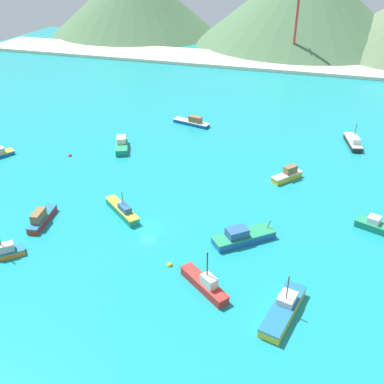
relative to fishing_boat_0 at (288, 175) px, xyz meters
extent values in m
cube|color=teal|center=(-20.87, 4.97, -1.29)|extent=(260.00, 280.00, 0.50)
cube|color=gold|center=(-0.14, -0.18, -0.47)|extent=(5.89, 6.84, 1.15)
cube|color=white|center=(-0.14, -0.18, 0.21)|extent=(6.01, 6.97, 0.20)
cube|color=brown|center=(0.41, 0.53, 1.07)|extent=(2.90, 3.16, 1.52)
cube|color=#1E5BA8|center=(-4.34, -23.88, -0.47)|extent=(9.97, 9.16, 1.14)
cube|color=#238C5B|center=(-4.34, -23.88, 0.20)|extent=(10.17, 9.34, 0.20)
cube|color=#28568C|center=(-5.34, -24.73, 0.99)|extent=(4.12, 4.00, 1.37)
cylinder|color=#4C3823|center=(-0.76, -20.81, 0.90)|extent=(0.58, 0.52, 1.55)
cube|color=#198466|center=(-27.10, -22.44, -0.43)|extent=(8.91, 7.55, 1.23)
cube|color=gold|center=(-27.10, -22.44, 0.29)|extent=(9.09, 7.70, 0.20)
cube|color=#28568C|center=(-26.14, -23.20, 0.90)|extent=(3.23, 2.96, 1.03)
cylinder|color=#4C3823|center=(-26.61, -22.83, 2.67)|extent=(0.12, 0.12, 2.52)
cube|color=orange|center=(-39.88, -39.66, -0.64)|extent=(6.57, 6.19, 0.81)
cube|color=#1E669E|center=(-39.88, -39.66, -0.14)|extent=(6.70, 6.32, 0.20)
cube|color=#B2ADA3|center=(-39.23, -39.07, 0.61)|extent=(2.90, 2.82, 1.29)
cube|color=#14478C|center=(-28.48, 23.79, -0.65)|extent=(10.44, 4.66, 0.79)
cube|color=white|center=(-28.48, 23.79, -0.16)|extent=(10.65, 4.76, 0.20)
cube|color=brown|center=(-27.24, 23.47, 0.72)|extent=(3.79, 2.47, 1.54)
cube|color=#198466|center=(-39.41, 3.48, -0.41)|extent=(5.93, 8.61, 1.27)
cube|color=#238C5B|center=(-39.41, 3.48, 0.33)|extent=(6.05, 8.78, 0.20)
cube|color=silver|center=(-39.85, 4.41, 1.08)|extent=(3.18, 3.72, 1.31)
cube|color=#198466|center=(17.10, -14.07, -0.49)|extent=(7.86, 4.90, 1.11)
cube|color=#238C5B|center=(17.10, -14.07, 0.16)|extent=(8.01, 5.00, 0.20)
cube|color=silver|center=(16.23, -13.76, 0.83)|extent=(2.43, 2.43, 1.13)
cube|color=red|center=(-39.47, -28.99, -0.54)|extent=(3.22, 8.47, 1.01)
cube|color=#1E669E|center=(-39.47, -28.99, 0.07)|extent=(3.29, 8.64, 0.20)
cube|color=brown|center=(-39.31, -30.01, 0.95)|extent=(1.99, 3.71, 1.56)
cube|color=gold|center=(4.00, -38.73, -0.41)|extent=(5.12, 10.87, 1.26)
cube|color=#1E669E|center=(4.00, -38.73, 0.32)|extent=(5.22, 11.08, 0.20)
cube|color=beige|center=(4.29, -37.45, 0.88)|extent=(2.70, 3.21, 0.92)
cylinder|color=#4C3823|center=(4.17, -38.00, 3.20)|extent=(0.16, 0.16, 3.72)
cube|color=#232328|center=(13.03, 22.50, -0.46)|extent=(4.44, 9.74, 1.16)
cube|color=white|center=(13.03, 22.50, 0.22)|extent=(4.52, 9.93, 0.20)
cube|color=beige|center=(13.30, 21.35, 0.95)|extent=(2.58, 4.09, 1.26)
cylinder|color=#4C3823|center=(13.12, 22.09, 3.13)|extent=(0.13, 0.13, 3.09)
cube|color=red|center=(-7.43, -36.92, -0.44)|extent=(8.37, 6.93, 1.20)
cube|color=red|center=(-7.43, -36.92, 0.26)|extent=(8.54, 7.07, 0.20)
cube|color=beige|center=(-6.53, -37.60, 1.14)|extent=(2.76, 2.57, 1.55)
cylinder|color=#4C3823|center=(-6.91, -37.31, 3.88)|extent=(0.20, 0.20, 3.94)
sphere|color=red|center=(-49.28, -3.50, -0.90)|extent=(0.80, 0.80, 0.80)
sphere|color=gold|center=(-13.83, -33.63, -0.90)|extent=(0.80, 0.80, 0.80)
cube|color=beige|center=(-20.87, 96.42, -0.44)|extent=(247.00, 25.43, 1.20)
cone|color=#476B47|center=(-10.76, 140.67, 18.07)|extent=(100.22, 100.22, 38.22)
cylinder|color=#B7332D|center=(-10.11, 100.62, 14.07)|extent=(0.96, 0.96, 30.23)
cylinder|color=#B7332D|center=(-10.11, 100.62, 17.70)|extent=(0.48, 2.42, 0.48)
camera|label=1|loc=(5.24, -83.11, 42.60)|focal=41.21mm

